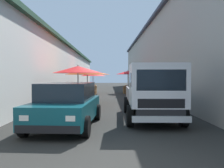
# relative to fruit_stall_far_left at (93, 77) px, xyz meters

# --- Properties ---
(ground) EXTENTS (90.00, 90.00, 0.00)m
(ground) POSITION_rel_fruit_stall_far_left_xyz_m (-5.73, -1.58, -1.65)
(ground) COLOR #282826
(building_left_whitewash) EXTENTS (49.80, 7.50, 4.52)m
(building_left_whitewash) POSITION_rel_fruit_stall_far_left_xyz_m (-3.48, 5.52, 0.62)
(building_left_whitewash) COLOR silver
(building_left_whitewash) RESTS_ON ground
(building_right_concrete) EXTENTS (49.80, 7.50, 6.49)m
(building_right_concrete) POSITION_rel_fruit_stall_far_left_xyz_m (-3.48, -8.68, 1.60)
(building_right_concrete) COLOR #A39E93
(building_right_concrete) RESTS_ON ground
(fruit_stall_far_left) EXTENTS (2.47, 2.47, 2.21)m
(fruit_stall_far_left) POSITION_rel_fruit_stall_far_left_xyz_m (0.00, 0.00, 0.00)
(fruit_stall_far_left) COLOR #9E9EA3
(fruit_stall_far_left) RESTS_ON ground
(fruit_stall_far_right) EXTENTS (2.34, 2.34, 2.29)m
(fruit_stall_far_right) POSITION_rel_fruit_stall_far_left_xyz_m (-0.14, -3.40, 0.03)
(fruit_stall_far_right) COLOR #9E9EA3
(fruit_stall_far_right) RESTS_ON ground
(fruit_stall_near_left) EXTENTS (2.67, 2.67, 2.29)m
(fruit_stall_near_left) POSITION_rel_fruit_stall_far_left_xyz_m (-10.68, 0.06, 0.18)
(fruit_stall_near_left) COLOR #9E9EA3
(fruit_stall_near_left) RESTS_ON ground
(fruit_stall_near_right) EXTENTS (2.46, 2.46, 2.45)m
(fruit_stall_near_right) POSITION_rel_fruit_stall_far_left_xyz_m (-3.00, -4.10, 0.20)
(fruit_stall_near_right) COLOR #9E9EA3
(fruit_stall_near_right) RESTS_ON ground
(fruit_stall_mid_lane) EXTENTS (2.88, 2.88, 2.17)m
(fruit_stall_mid_lane) POSITION_rel_fruit_stall_far_left_xyz_m (-8.03, -0.21, 0.07)
(fruit_stall_mid_lane) COLOR #9E9EA3
(fruit_stall_mid_lane) RESTS_ON ground
(hatchback_car) EXTENTS (4.02, 2.14, 1.45)m
(hatchback_car) POSITION_rel_fruit_stall_far_left_xyz_m (-15.39, -0.18, -0.92)
(hatchback_car) COLOR #0F4C56
(hatchback_car) RESTS_ON ground
(delivery_truck) EXTENTS (4.97, 2.09, 2.08)m
(delivery_truck) POSITION_rel_fruit_stall_far_left_xyz_m (-14.77, -3.18, -0.61)
(delivery_truck) COLOR black
(delivery_truck) RESTS_ON ground
(vendor_by_crates) EXTENTS (0.38, 0.60, 1.66)m
(vendor_by_crates) POSITION_rel_fruit_stall_far_left_xyz_m (-11.95, -2.94, -0.69)
(vendor_by_crates) COLOR navy
(vendor_by_crates) RESTS_ON ground
(plastic_stool) EXTENTS (0.30, 0.30, 0.43)m
(plastic_stool) POSITION_rel_fruit_stall_far_left_xyz_m (-13.94, -0.20, -1.33)
(plastic_stool) COLOR #194CB2
(plastic_stool) RESTS_ON ground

